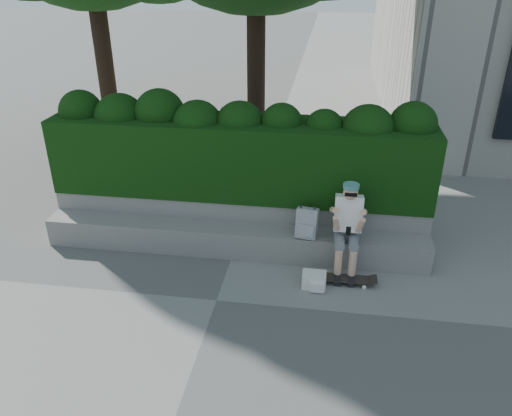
% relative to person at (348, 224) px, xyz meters
% --- Properties ---
extents(ground, '(80.00, 80.00, 0.00)m').
position_rel_person_xyz_m(ground, '(-1.73, -1.07, -0.75)').
color(ground, slate).
rests_on(ground, ground).
extents(bench_ledge, '(6.00, 0.45, 0.45)m').
position_rel_person_xyz_m(bench_ledge, '(-1.73, 0.18, -0.53)').
color(bench_ledge, gray).
rests_on(bench_ledge, ground).
extents(planter_wall, '(6.00, 0.50, 0.75)m').
position_rel_person_xyz_m(planter_wall, '(-1.73, 0.66, -0.38)').
color(planter_wall, gray).
rests_on(planter_wall, ground).
extents(hedge, '(6.00, 1.00, 1.20)m').
position_rel_person_xyz_m(hedge, '(-1.73, 0.88, 0.60)').
color(hedge, black).
rests_on(hedge, planter_wall).
extents(person, '(0.40, 0.76, 1.38)m').
position_rel_person_xyz_m(person, '(0.00, 0.00, 0.00)').
color(person, slate).
rests_on(person, ground).
extents(skateboard, '(0.85, 0.21, 0.09)m').
position_rel_person_xyz_m(skateboard, '(-0.02, -0.40, -0.68)').
color(skateboard, black).
rests_on(skateboard, ground).
extents(backpack_plaid, '(0.33, 0.21, 0.46)m').
position_rel_person_xyz_m(backpack_plaid, '(-0.59, 0.08, -0.07)').
color(backpack_plaid, silver).
rests_on(backpack_plaid, bench_ledge).
extents(backpack_ground, '(0.34, 0.24, 0.22)m').
position_rel_person_xyz_m(backpack_ground, '(-0.43, -0.54, -0.64)').
color(backpack_ground, silver).
rests_on(backpack_ground, ground).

